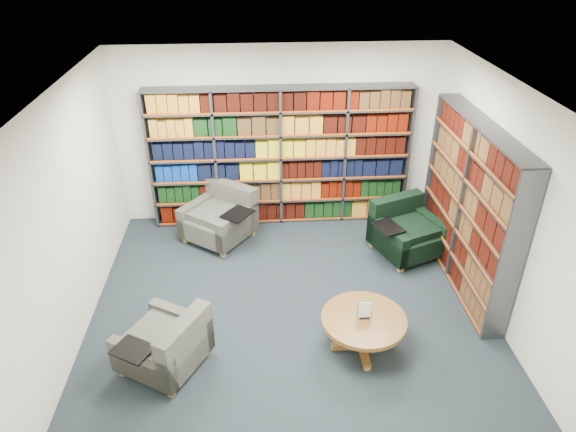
{
  "coord_description": "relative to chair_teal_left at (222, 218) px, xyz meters",
  "views": [
    {
      "loc": [
        -0.38,
        -5.02,
        4.3
      ],
      "look_at": [
        0.0,
        0.6,
        1.05
      ],
      "focal_mm": 32.0,
      "sensor_mm": 36.0,
      "label": 1
    }
  ],
  "objects": [
    {
      "name": "chair_teal_left",
      "position": [
        0.0,
        0.0,
        0.0
      ],
      "size": [
        1.24,
        1.24,
        0.81
      ],
      "color": "#0C1F31",
      "rests_on": "ground"
    },
    {
      "name": "chair_teal_front",
      "position": [
        -0.46,
        -2.7,
        -0.03
      ],
      "size": [
        1.09,
        1.09,
        0.73
      ],
      "color": "#0C1F31",
      "rests_on": "ground"
    },
    {
      "name": "bookshelf_back",
      "position": [
        0.93,
        0.48,
        0.77
      ],
      "size": [
        4.0,
        0.28,
        2.2
      ],
      "color": "#47494F",
      "rests_on": "ground"
    },
    {
      "name": "room_shell",
      "position": [
        0.93,
        -1.86,
        1.07
      ],
      "size": [
        5.02,
        5.02,
        2.82
      ],
      "color": "black",
      "rests_on": "ground"
    },
    {
      "name": "chair_green_right",
      "position": [
        2.7,
        -0.58,
        -0.01
      ],
      "size": [
        1.16,
        1.12,
        0.79
      ],
      "color": "black",
      "rests_on": "ground"
    },
    {
      "name": "bookshelf_right",
      "position": [
        3.27,
        -1.26,
        0.77
      ],
      "size": [
        0.28,
        2.5,
        2.2
      ],
      "color": "#47494F",
      "rests_on": "ground"
    },
    {
      "name": "coffee_table",
      "position": [
        1.7,
        -2.56,
        0.03
      ],
      "size": [
        0.96,
        0.96,
        0.67
      ],
      "color": "brown",
      "rests_on": "ground"
    }
  ]
}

